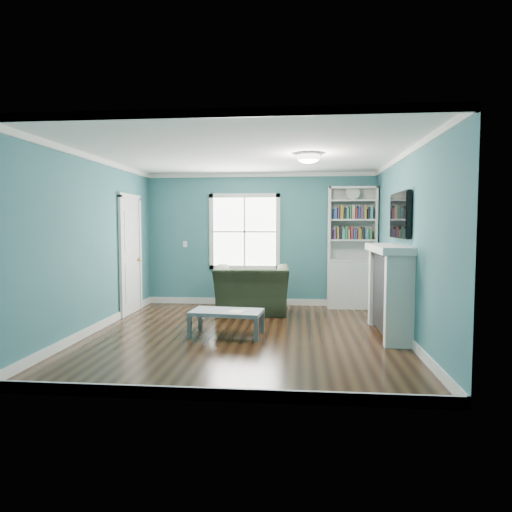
{
  "coord_description": "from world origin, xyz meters",
  "views": [
    {
      "loc": [
        0.78,
        -6.46,
        1.6
      ],
      "look_at": [
        0.12,
        0.4,
        1.12
      ],
      "focal_mm": 32.0,
      "sensor_mm": 36.0,
      "label": 1
    }
  ],
  "objects": [
    {
      "name": "door",
      "position": [
        -2.22,
        1.4,
        1.07
      ],
      "size": [
        0.12,
        0.98,
        2.17
      ],
      "color": "silver",
      "rests_on": "ground"
    },
    {
      "name": "paper_sheet",
      "position": [
        -0.1,
        -0.14,
        0.37
      ],
      "size": [
        0.25,
        0.29,
        0.0
      ],
      "primitive_type": "cube",
      "rotation": [
        0.0,
        0.0,
        -0.25
      ],
      "color": "white",
      "rests_on": "coffee_table"
    },
    {
      "name": "ceiling_fixture",
      "position": [
        0.9,
        0.1,
        2.55
      ],
      "size": [
        0.38,
        0.38,
        0.15
      ],
      "color": "white",
      "rests_on": "room_walls"
    },
    {
      "name": "room_walls",
      "position": [
        0.0,
        0.0,
        1.58
      ],
      "size": [
        5.0,
        5.0,
        5.0
      ],
      "color": "teal",
      "rests_on": "ground"
    },
    {
      "name": "fireplace",
      "position": [
        2.08,
        0.2,
        0.64
      ],
      "size": [
        0.44,
        1.58,
        1.3
      ],
      "color": "black",
      "rests_on": "ground"
    },
    {
      "name": "trim",
      "position": [
        0.0,
        0.0,
        1.24
      ],
      "size": [
        4.5,
        5.0,
        2.6
      ],
      "color": "white",
      "rests_on": "ground"
    },
    {
      "name": "coffee_table",
      "position": [
        -0.25,
        -0.08,
        0.32
      ],
      "size": [
        1.05,
        0.64,
        0.37
      ],
      "rotation": [
        0.0,
        0.0,
        -0.09
      ],
      "color": "#4D565D",
      "rests_on": "ground"
    },
    {
      "name": "bookshelf",
      "position": [
        1.77,
        2.3,
        0.92
      ],
      "size": [
        0.9,
        0.35,
        2.31
      ],
      "color": "silver",
      "rests_on": "ground"
    },
    {
      "name": "tv",
      "position": [
        2.2,
        0.2,
        1.72
      ],
      "size": [
        0.06,
        1.1,
        0.65
      ],
      "primitive_type": "cube",
      "color": "black",
      "rests_on": "fireplace"
    },
    {
      "name": "floor",
      "position": [
        0.0,
        0.0,
        0.0
      ],
      "size": [
        5.0,
        5.0,
        0.0
      ],
      "primitive_type": "plane",
      "color": "black",
      "rests_on": "ground"
    },
    {
      "name": "recliner",
      "position": [
        -0.06,
        1.6,
        0.57
      ],
      "size": [
        1.35,
        0.92,
        1.14
      ],
      "primitive_type": "imported",
      "rotation": [
        0.0,
        0.0,
        -3.08
      ],
      "color": "black",
      "rests_on": "ground"
    },
    {
      "name": "light_switch",
      "position": [
        -1.5,
        2.48,
        1.2
      ],
      "size": [
        0.08,
        0.01,
        0.12
      ],
      "primitive_type": "cube",
      "color": "white",
      "rests_on": "room_walls"
    },
    {
      "name": "window",
      "position": [
        -0.3,
        2.49,
        1.45
      ],
      "size": [
        1.4,
        0.06,
        1.5
      ],
      "color": "white",
      "rests_on": "room_walls"
    }
  ]
}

